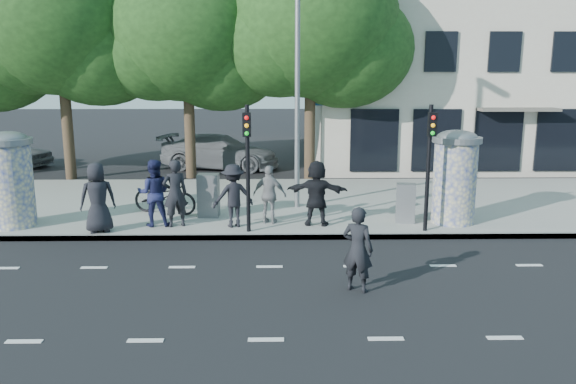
{
  "coord_description": "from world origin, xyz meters",
  "views": [
    {
      "loc": [
        0.23,
        -10.82,
        4.34
      ],
      "look_at": [
        0.46,
        3.5,
        1.31
      ],
      "focal_mm": 35.0,
      "sensor_mm": 36.0,
      "label": 1
    }
  ],
  "objects_px": {
    "man_road": "(358,249)",
    "cabinet_right": "(406,203)",
    "ped_f": "(317,193)",
    "street_lamp": "(298,58)",
    "bicycle": "(165,196)",
    "car_left": "(7,152)",
    "ped_a": "(98,198)",
    "ped_e": "(270,195)",
    "ped_b": "(175,193)",
    "ad_column_left": "(10,177)",
    "traffic_pole_near": "(248,155)",
    "traffic_pole_far": "(429,155)",
    "ped_c": "(154,193)",
    "ped_d": "(233,196)",
    "cabinet_left": "(208,195)",
    "car_right": "(220,152)",
    "ad_column_right": "(455,175)"
  },
  "relations": [
    {
      "from": "ad_column_left",
      "to": "ped_e",
      "type": "xyz_separation_m",
      "value": [
        7.16,
        0.18,
        -0.55
      ]
    },
    {
      "from": "man_road",
      "to": "car_left",
      "type": "distance_m",
      "value": 21.3
    },
    {
      "from": "street_lamp",
      "to": "cabinet_right",
      "type": "xyz_separation_m",
      "value": [
        3.04,
        -1.9,
        -4.08
      ]
    },
    {
      "from": "bicycle",
      "to": "car_left",
      "type": "relative_size",
      "value": 0.48
    },
    {
      "from": "ped_a",
      "to": "ped_e",
      "type": "xyz_separation_m",
      "value": [
        4.57,
        0.83,
        -0.12
      ]
    },
    {
      "from": "ped_c",
      "to": "ped_f",
      "type": "bearing_deg",
      "value": 174.3
    },
    {
      "from": "cabinet_right",
      "to": "car_right",
      "type": "distance_m",
      "value": 12.05
    },
    {
      "from": "ped_f",
      "to": "car_right",
      "type": "xyz_separation_m",
      "value": [
        -3.79,
        10.51,
        -0.28
      ]
    },
    {
      "from": "car_left",
      "to": "car_right",
      "type": "xyz_separation_m",
      "value": [
        10.1,
        -0.65,
        0.06
      ]
    },
    {
      "from": "ad_column_left",
      "to": "ped_d",
      "type": "distance_m",
      "value": 6.18
    },
    {
      "from": "ped_a",
      "to": "cabinet_left",
      "type": "height_order",
      "value": "ped_a"
    },
    {
      "from": "traffic_pole_far",
      "to": "bicycle",
      "type": "xyz_separation_m",
      "value": [
        -7.45,
        2.08,
        -1.54
      ]
    },
    {
      "from": "car_left",
      "to": "ped_b",
      "type": "bearing_deg",
      "value": -122.3
    },
    {
      "from": "ped_e",
      "to": "bicycle",
      "type": "xyz_separation_m",
      "value": [
        -3.21,
        1.2,
        -0.29
      ]
    },
    {
      "from": "traffic_pole_far",
      "to": "ped_e",
      "type": "relative_size",
      "value": 2.04
    },
    {
      "from": "car_left",
      "to": "ped_a",
      "type": "bearing_deg",
      "value": -129.67
    },
    {
      "from": "ped_e",
      "to": "car_right",
      "type": "distance_m",
      "value": 10.59
    },
    {
      "from": "traffic_pole_far",
      "to": "cabinet_left",
      "type": "height_order",
      "value": "traffic_pole_far"
    },
    {
      "from": "ped_a",
      "to": "ad_column_right",
      "type": "bearing_deg",
      "value": 162.22
    },
    {
      "from": "traffic_pole_near",
      "to": "ped_e",
      "type": "relative_size",
      "value": 2.04
    },
    {
      "from": "ped_d",
      "to": "ped_e",
      "type": "distance_m",
      "value": 1.05
    },
    {
      "from": "street_lamp",
      "to": "car_right",
      "type": "bearing_deg",
      "value": 111.66
    },
    {
      "from": "ped_a",
      "to": "man_road",
      "type": "distance_m",
      "value": 7.52
    },
    {
      "from": "ped_a",
      "to": "man_road",
      "type": "relative_size",
      "value": 1.08
    },
    {
      "from": "car_left",
      "to": "bicycle",
      "type": "bearing_deg",
      "value": -120.02
    },
    {
      "from": "traffic_pole_near",
      "to": "ped_f",
      "type": "bearing_deg",
      "value": 19.64
    },
    {
      "from": "ped_a",
      "to": "ped_e",
      "type": "relative_size",
      "value": 1.14
    },
    {
      "from": "ad_column_right",
      "to": "cabinet_left",
      "type": "xyz_separation_m",
      "value": [
        -7.07,
        0.78,
        -0.74
      ]
    },
    {
      "from": "ad_column_right",
      "to": "ped_c",
      "type": "xyz_separation_m",
      "value": [
        -8.46,
        -0.22,
        -0.45
      ]
    },
    {
      "from": "traffic_pole_near",
      "to": "traffic_pole_far",
      "type": "relative_size",
      "value": 1.0
    },
    {
      "from": "ad_column_right",
      "to": "ped_a",
      "type": "height_order",
      "value": "ad_column_right"
    },
    {
      "from": "ped_f",
      "to": "street_lamp",
      "type": "bearing_deg",
      "value": -69.02
    },
    {
      "from": "ped_f",
      "to": "cabinet_left",
      "type": "height_order",
      "value": "ped_f"
    },
    {
      "from": "traffic_pole_near",
      "to": "cabinet_right",
      "type": "relative_size",
      "value": 3.02
    },
    {
      "from": "traffic_pole_near",
      "to": "car_right",
      "type": "bearing_deg",
      "value": 99.7
    },
    {
      "from": "ped_d",
      "to": "car_left",
      "type": "distance_m",
      "value": 16.16
    },
    {
      "from": "man_road",
      "to": "cabinet_right",
      "type": "bearing_deg",
      "value": -84.41
    },
    {
      "from": "traffic_pole_near",
      "to": "ped_d",
      "type": "bearing_deg",
      "value": 128.18
    },
    {
      "from": "ad_column_left",
      "to": "car_left",
      "type": "xyz_separation_m",
      "value": [
        -5.41,
        11.13,
        -0.81
      ]
    },
    {
      "from": "traffic_pole_far",
      "to": "ped_b",
      "type": "relative_size",
      "value": 1.8
    },
    {
      "from": "ad_column_right",
      "to": "bicycle",
      "type": "distance_m",
      "value": 8.57
    },
    {
      "from": "ped_c",
      "to": "man_road",
      "type": "xyz_separation_m",
      "value": [
        5.06,
        -4.54,
        -0.21
      ]
    },
    {
      "from": "ped_f",
      "to": "traffic_pole_near",
      "type": "bearing_deg",
      "value": 28.29
    },
    {
      "from": "ped_b",
      "to": "man_road",
      "type": "relative_size",
      "value": 1.07
    },
    {
      "from": "ad_column_left",
      "to": "man_road",
      "type": "relative_size",
      "value": 1.51
    },
    {
      "from": "ped_b",
      "to": "ped_f",
      "type": "distance_m",
      "value": 3.93
    },
    {
      "from": "traffic_pole_far",
      "to": "ped_f",
      "type": "distance_m",
      "value": 3.22
    },
    {
      "from": "street_lamp",
      "to": "cabinet_right",
      "type": "height_order",
      "value": "street_lamp"
    },
    {
      "from": "ad_column_right",
      "to": "car_right",
      "type": "distance_m",
      "value": 12.87
    },
    {
      "from": "cabinet_right",
      "to": "ad_column_left",
      "type": "bearing_deg",
      "value": -167.87
    }
  ]
}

